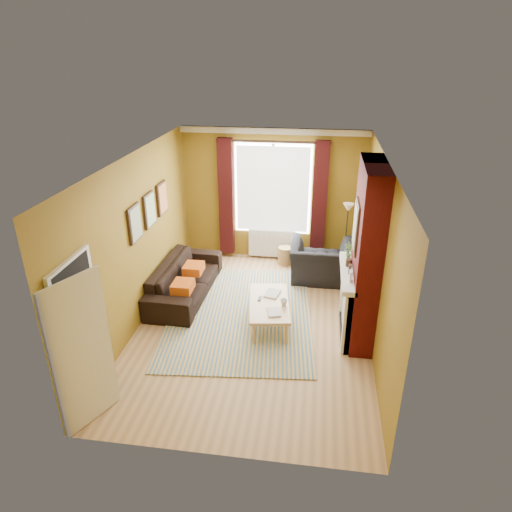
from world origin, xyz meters
name	(u,v)px	position (x,y,z in m)	size (l,w,h in m)	color
ground	(254,324)	(0.00, 0.00, 0.00)	(5.50, 5.50, 0.00)	#997145
room_walls	(296,244)	(0.64, 0.28, 1.39)	(3.82, 5.54, 2.83)	olive
striped_rug	(240,313)	(-0.28, 0.27, 0.01)	(2.75, 3.60, 0.02)	#346290
sofa	(185,279)	(-1.42, 0.81, 0.33)	(2.23, 0.87, 0.65)	black
armchair	(321,262)	(1.08, 1.78, 0.39)	(1.20, 1.05, 0.78)	black
coffee_table	(269,304)	(0.25, 0.04, 0.38)	(0.82, 1.36, 0.43)	tan
wicker_stool	(285,256)	(0.33, 2.40, 0.19)	(0.40, 0.40, 0.39)	#A07945
floor_lamp	(347,218)	(1.55, 2.26, 1.15)	(0.27, 0.27, 1.46)	black
book_a	(267,313)	(0.26, -0.32, 0.44)	(0.20, 0.27, 0.03)	#999999
book_b	(266,292)	(0.16, 0.33, 0.44)	(0.23, 0.31, 0.02)	#999999
mug	(284,302)	(0.50, -0.03, 0.48)	(0.11, 0.11, 0.10)	#999999
tv_remote	(260,299)	(0.08, 0.11, 0.44)	(0.05, 0.15, 0.02)	#242426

